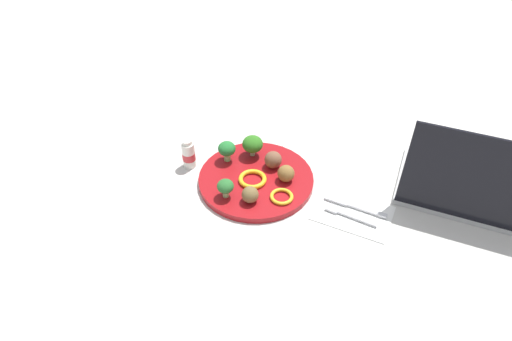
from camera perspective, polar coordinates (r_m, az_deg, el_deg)
ground_plane at (r=1.06m, az=0.00°, el=-1.48°), size 4.00×4.00×0.00m
plate at (r=1.06m, az=0.00°, el=-1.15°), size 0.28×0.28×0.02m
broccoli_floret_back_left at (r=0.98m, az=-4.05°, el=-2.14°), size 0.04×0.04×0.05m
broccoli_floret_far_rim at (r=1.08m, az=-3.87°, el=2.82°), size 0.04×0.04×0.05m
broccoli_floret_back_right at (r=1.09m, az=-0.46°, el=3.49°), size 0.05×0.05×0.06m
meatball_mid_left at (r=1.07m, az=2.27°, el=1.43°), size 0.04×0.04×0.04m
meatball_center at (r=0.98m, az=-0.78°, el=-3.20°), size 0.04×0.04×0.04m
meatball_mid_right at (r=1.03m, az=3.97°, el=-0.39°), size 0.04×0.04×0.04m
pepper_ring_far_rim at (r=1.03m, az=-0.32°, el=-1.19°), size 0.09×0.09×0.01m
pepper_ring_back_right at (r=0.99m, az=3.40°, el=-3.45°), size 0.07×0.07×0.01m
napkin at (r=1.01m, az=12.63°, el=-5.45°), size 0.18×0.13×0.01m
fork at (r=0.99m, az=11.97°, el=-5.78°), size 0.12×0.02×0.01m
knife at (r=1.02m, az=12.57°, el=-4.46°), size 0.15×0.02×0.01m
yogurt_bottle at (r=1.10m, az=-8.87°, el=2.10°), size 0.03×0.03×0.08m
laptop at (r=1.10m, az=26.58°, el=-1.96°), size 0.34×0.26×0.21m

